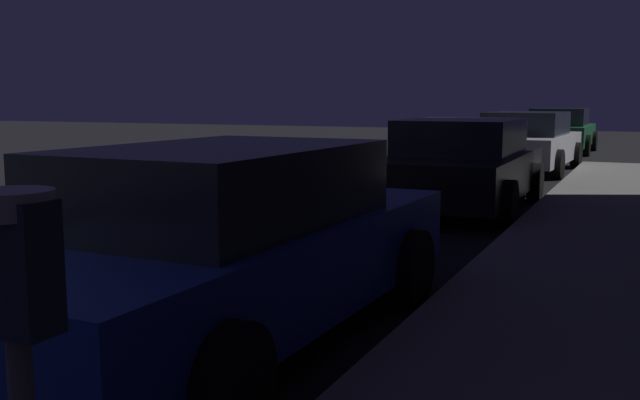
# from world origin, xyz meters

# --- Properties ---
(parking_meter) EXTENTS (0.19, 0.19, 1.41)m
(parking_meter) POSITION_xyz_m (4.31, -0.56, 1.22)
(parking_meter) COLOR #59595B
(parking_meter) RESTS_ON sidewalk
(car_blue) EXTENTS (2.08, 4.60, 1.43)m
(car_blue) POSITION_xyz_m (2.85, 2.71, 0.72)
(car_blue) COLOR navy
(car_blue) RESTS_ON ground
(car_black) EXTENTS (2.17, 4.55, 1.43)m
(car_black) POSITION_xyz_m (2.85, 9.71, 0.71)
(car_black) COLOR black
(car_black) RESTS_ON ground
(car_silver) EXTENTS (2.29, 4.64, 1.43)m
(car_silver) POSITION_xyz_m (2.85, 16.21, 0.71)
(car_silver) COLOR #B7B7BF
(car_silver) RESTS_ON ground
(car_green) EXTENTS (2.12, 4.11, 1.43)m
(car_green) POSITION_xyz_m (2.85, 23.00, 0.71)
(car_green) COLOR #19592D
(car_green) RESTS_ON ground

